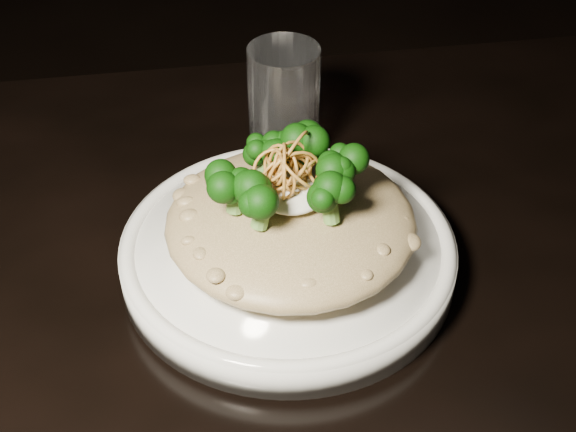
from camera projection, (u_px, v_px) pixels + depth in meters
The scene contains 7 objects.
table at pixel (209, 391), 0.67m from camera, with size 1.10×0.80×0.75m.
plate at pixel (288, 254), 0.66m from camera, with size 0.27×0.27×0.03m, color white.
risotto at pixel (291, 222), 0.63m from camera, with size 0.20×0.20×0.04m, color brown.
broccoli at pixel (293, 175), 0.61m from camera, with size 0.12×0.12×0.05m, color black, non-canonical shape.
cheese at pixel (291, 193), 0.61m from camera, with size 0.05×0.05×0.01m, color white.
shallots at pixel (287, 162), 0.60m from camera, with size 0.06×0.06×0.04m, color brown, non-canonical shape.
drinking_glass at pixel (284, 106), 0.75m from camera, with size 0.07×0.07×0.12m, color white.
Camera 1 is at (-0.00, -0.42, 1.21)m, focal length 50.00 mm.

